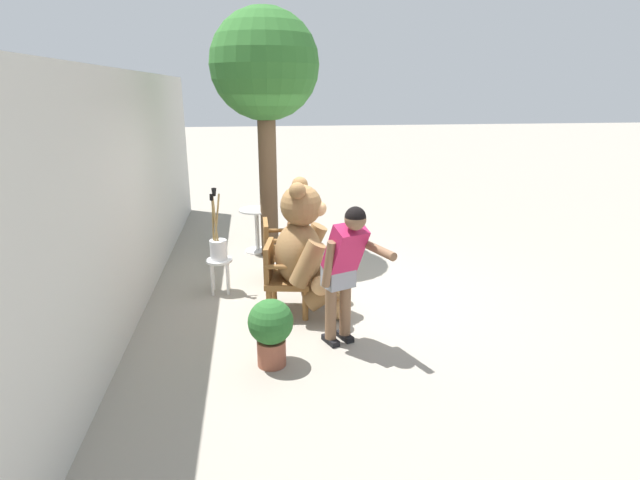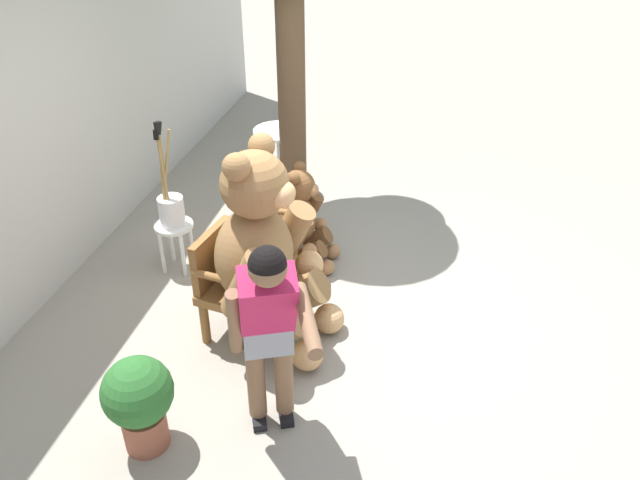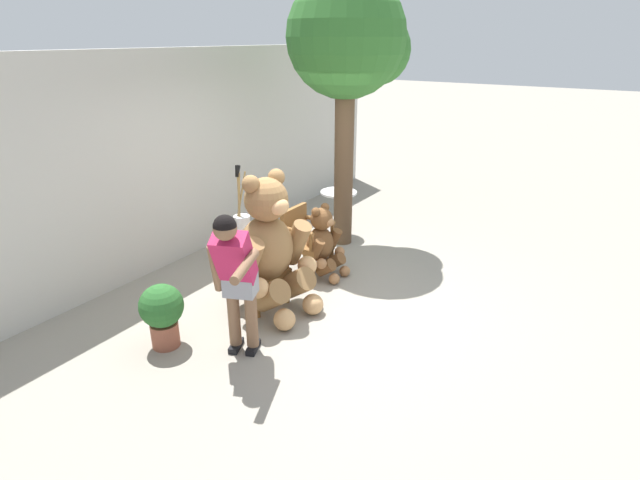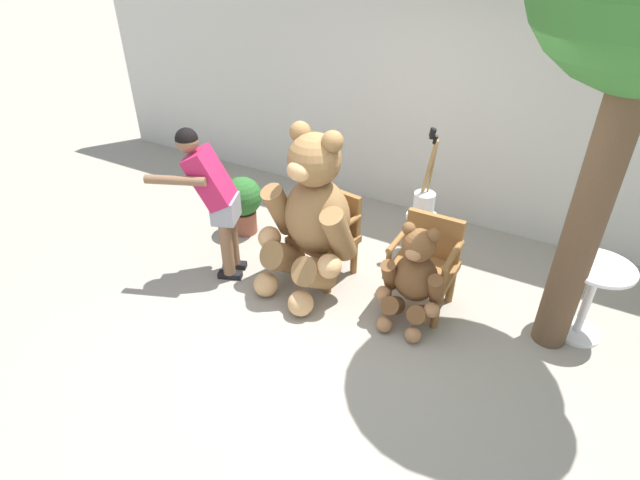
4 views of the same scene
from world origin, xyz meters
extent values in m
plane|color=gray|center=(0.00, 0.00, 0.00)|extent=(60.00, 60.00, 0.00)
cube|color=beige|center=(0.00, 2.40, 1.40)|extent=(10.00, 0.16, 2.80)
cube|color=brown|center=(-0.51, 0.57, 0.41)|extent=(0.64, 0.61, 0.07)
cylinder|color=brown|center=(-0.78, 0.40, 0.18)|extent=(0.07, 0.07, 0.37)
cylinder|color=brown|center=(-0.32, 0.32, 0.18)|extent=(0.07, 0.07, 0.37)
cylinder|color=brown|center=(-0.70, 0.81, 0.18)|extent=(0.07, 0.07, 0.37)
cylinder|color=brown|center=(-0.25, 0.73, 0.18)|extent=(0.07, 0.07, 0.37)
cube|color=brown|center=(-0.47, 0.79, 0.65)|extent=(0.52, 0.15, 0.42)
cylinder|color=brown|center=(-0.76, 0.61, 0.66)|extent=(0.14, 0.48, 0.06)
cylinder|color=brown|center=(-0.80, 0.40, 0.55)|extent=(0.05, 0.05, 0.22)
cylinder|color=brown|center=(-0.27, 0.52, 0.66)|extent=(0.14, 0.48, 0.06)
cylinder|color=brown|center=(-0.30, 0.32, 0.55)|extent=(0.05, 0.05, 0.22)
cube|color=brown|center=(0.51, 0.57, 0.41)|extent=(0.56, 0.52, 0.07)
cylinder|color=brown|center=(0.28, 0.36, 0.18)|extent=(0.07, 0.07, 0.37)
cylinder|color=brown|center=(0.74, 0.35, 0.18)|extent=(0.07, 0.07, 0.37)
cylinder|color=brown|center=(0.28, 0.78, 0.18)|extent=(0.07, 0.07, 0.37)
cylinder|color=brown|center=(0.74, 0.77, 0.18)|extent=(0.07, 0.07, 0.37)
cube|color=brown|center=(0.51, 0.80, 0.65)|extent=(0.52, 0.06, 0.42)
cylinder|color=brown|center=(0.26, 0.57, 0.66)|extent=(0.06, 0.48, 0.06)
cylinder|color=brown|center=(0.26, 0.36, 0.55)|extent=(0.05, 0.05, 0.22)
cylinder|color=brown|center=(0.76, 0.56, 0.66)|extent=(0.06, 0.48, 0.06)
cylinder|color=brown|center=(0.76, 0.35, 0.55)|extent=(0.05, 0.05, 0.22)
ellipsoid|color=olive|center=(-0.51, 0.45, 0.73)|extent=(0.74, 0.66, 0.76)
sphere|color=olive|center=(-0.52, 0.41, 1.31)|extent=(0.48, 0.48, 0.48)
ellipsoid|color=tan|center=(-0.55, 0.21, 1.28)|extent=(0.25, 0.21, 0.18)
sphere|color=black|center=(-0.55, 0.21, 1.29)|extent=(0.07, 0.07, 0.07)
sphere|color=olive|center=(-0.69, 0.46, 1.52)|extent=(0.19, 0.19, 0.19)
sphere|color=olive|center=(-0.34, 0.40, 1.52)|extent=(0.19, 0.19, 0.19)
cylinder|color=olive|center=(-0.88, 0.38, 0.73)|extent=(0.28, 0.45, 0.57)
sphere|color=tan|center=(-0.93, 0.23, 0.48)|extent=(0.23, 0.23, 0.23)
cylinder|color=olive|center=(-0.19, 0.26, 0.73)|extent=(0.28, 0.45, 0.57)
sphere|color=tan|center=(-0.19, 0.11, 0.48)|extent=(0.23, 0.23, 0.23)
cylinder|color=olive|center=(-0.76, 0.21, 0.32)|extent=(0.35, 0.51, 0.44)
sphere|color=tan|center=(-0.82, -0.01, 0.12)|extent=(0.24, 0.24, 0.24)
cylinder|color=olive|center=(-0.36, 0.14, 0.32)|extent=(0.35, 0.51, 0.44)
sphere|color=tan|center=(-0.38, -0.09, 0.12)|extent=(0.24, 0.24, 0.24)
ellipsoid|color=brown|center=(0.51, 0.39, 0.44)|extent=(0.39, 0.33, 0.45)
sphere|color=brown|center=(0.51, 0.36, 0.79)|extent=(0.29, 0.29, 0.29)
ellipsoid|color=#A47148|center=(0.51, 0.24, 0.77)|extent=(0.14, 0.11, 0.11)
sphere|color=black|center=(0.51, 0.24, 0.77)|extent=(0.04, 0.04, 0.04)
sphere|color=brown|center=(0.41, 0.38, 0.91)|extent=(0.11, 0.11, 0.11)
sphere|color=brown|center=(0.62, 0.38, 0.91)|extent=(0.11, 0.11, 0.11)
cylinder|color=brown|center=(0.30, 0.31, 0.44)|extent=(0.13, 0.25, 0.34)
sphere|color=#A47148|center=(0.29, 0.22, 0.29)|extent=(0.13, 0.13, 0.13)
cylinder|color=brown|center=(0.72, 0.31, 0.44)|extent=(0.13, 0.25, 0.34)
sphere|color=#A47148|center=(0.73, 0.22, 0.29)|extent=(0.13, 0.13, 0.13)
cylinder|color=brown|center=(0.39, 0.22, 0.19)|extent=(0.17, 0.28, 0.27)
sphere|color=#A47148|center=(0.38, 0.08, 0.07)|extent=(0.14, 0.14, 0.14)
cylinder|color=brown|center=(0.63, 0.22, 0.19)|extent=(0.17, 0.28, 0.27)
sphere|color=#A47148|center=(0.64, 0.08, 0.07)|extent=(0.14, 0.14, 0.14)
cube|color=black|center=(-1.37, 0.19, 0.03)|extent=(0.26, 0.17, 0.06)
cylinder|color=brown|center=(-1.37, 0.19, 0.47)|extent=(0.12, 0.12, 0.82)
cube|color=black|center=(-1.30, 0.03, 0.03)|extent=(0.26, 0.17, 0.06)
cylinder|color=brown|center=(-1.30, 0.03, 0.47)|extent=(0.12, 0.12, 0.82)
cube|color=gray|center=(-1.33, 0.11, 0.75)|extent=(0.32, 0.36, 0.24)
cube|color=#B21E4C|center=(-1.44, 0.06, 1.06)|extent=(0.50, 0.45, 0.57)
sphere|color=brown|center=(-1.59, 0.00, 1.41)|extent=(0.21, 0.21, 0.21)
sphere|color=black|center=(-1.59, 0.00, 1.43)|extent=(0.21, 0.21, 0.21)
cylinder|color=brown|center=(-1.60, -0.21, 1.11)|extent=(0.55, 0.29, 0.09)
cylinder|color=brown|center=(-1.51, 0.24, 0.94)|extent=(0.21, 0.15, 0.51)
cylinder|color=white|center=(0.20, 1.42, 0.45)|extent=(0.34, 0.34, 0.03)
cylinder|color=white|center=(0.29, 1.52, 0.22)|extent=(0.04, 0.04, 0.43)
cylinder|color=white|center=(0.10, 1.52, 0.22)|extent=(0.04, 0.04, 0.43)
cylinder|color=white|center=(0.29, 1.32, 0.22)|extent=(0.04, 0.04, 0.43)
cylinder|color=white|center=(0.10, 1.32, 0.22)|extent=(0.04, 0.04, 0.43)
cylinder|color=white|center=(0.20, 1.42, 0.59)|extent=(0.22, 0.22, 0.26)
cylinder|color=#997A47|center=(0.18, 1.44, 0.93)|extent=(0.11, 0.09, 0.78)
cylinder|color=black|center=(0.18, 1.44, 1.37)|extent=(0.05, 0.05, 0.09)
cylinder|color=#997A47|center=(0.20, 1.43, 0.93)|extent=(0.16, 0.12, 0.77)
cylinder|color=black|center=(0.20, 1.43, 1.36)|extent=(0.06, 0.05, 0.09)
cylinder|color=#997A47|center=(0.21, 1.47, 0.89)|extent=(0.07, 0.04, 0.71)
cylinder|color=black|center=(0.21, 1.47, 1.28)|extent=(0.05, 0.05, 0.08)
cylinder|color=#997A47|center=(0.19, 1.43, 0.92)|extent=(0.14, 0.07, 0.76)
cylinder|color=black|center=(0.19, 1.43, 1.34)|extent=(0.06, 0.05, 0.09)
cylinder|color=white|center=(1.86, 0.90, 0.70)|extent=(0.56, 0.56, 0.03)
cylinder|color=white|center=(1.86, 0.90, 0.34)|extent=(0.07, 0.07, 0.69)
cylinder|color=white|center=(1.86, 0.90, 0.01)|extent=(0.40, 0.40, 0.03)
cylinder|color=brown|center=(1.65, 0.71, 1.24)|extent=(0.28, 0.28, 2.48)
sphere|color=#33702D|center=(1.65, 0.71, 2.92)|extent=(1.60, 1.60, 1.60)
sphere|color=#33702D|center=(2.05, 0.46, 2.76)|extent=(0.96, 0.96, 0.96)
cylinder|color=brown|center=(-1.71, 0.83, 0.13)|extent=(0.28, 0.28, 0.26)
sphere|color=#286028|center=(-1.71, 0.83, 0.46)|extent=(0.44, 0.44, 0.44)
camera|label=1|loc=(-6.06, 0.95, 2.60)|focal=28.00mm
camera|label=2|loc=(-4.12, -0.82, 3.24)|focal=35.00mm
camera|label=3|loc=(-4.50, -2.82, 2.93)|focal=28.00mm
camera|label=4|loc=(1.53, -3.06, 3.04)|focal=28.00mm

